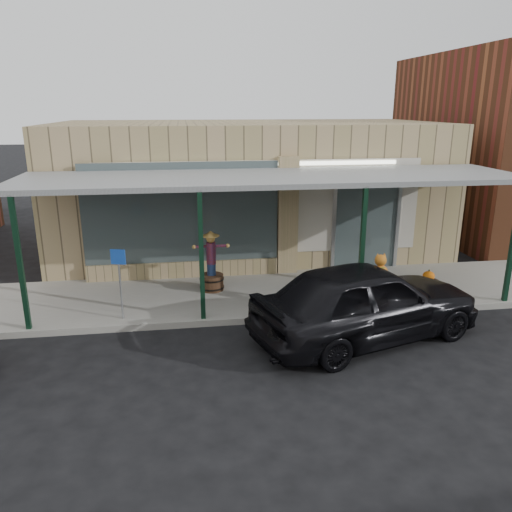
{
  "coord_description": "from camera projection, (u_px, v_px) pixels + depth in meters",
  "views": [
    {
      "loc": [
        -2.12,
        -8.17,
        4.7
      ],
      "look_at": [
        -0.55,
        2.6,
        1.41
      ],
      "focal_mm": 35.0,
      "sensor_mm": 36.0,
      "label": 1
    }
  ],
  "objects": [
    {
      "name": "ground",
      "position": [
        305.0,
        366.0,
        9.39
      ],
      "size": [
        120.0,
        120.0,
        0.0
      ],
      "primitive_type": "plane",
      "color": "black",
      "rests_on": "ground"
    },
    {
      "name": "sidewalk",
      "position": [
        271.0,
        294.0,
        12.78
      ],
      "size": [
        40.0,
        3.2,
        0.15
      ],
      "primitive_type": "cube",
      "color": "gray",
      "rests_on": "ground"
    },
    {
      "name": "storefront",
      "position": [
        248.0,
        188.0,
        16.51
      ],
      "size": [
        12.0,
        6.25,
        4.2
      ],
      "color": "tan",
      "rests_on": "ground"
    },
    {
      "name": "awning",
      "position": [
        273.0,
        179.0,
        11.89
      ],
      "size": [
        12.0,
        3.0,
        3.04
      ],
      "color": "slate",
      "rests_on": "ground"
    },
    {
      "name": "block_buildings_near",
      "position": [
        301.0,
        134.0,
        17.29
      ],
      "size": [
        61.0,
        8.0,
        8.0
      ],
      "color": "brown",
      "rests_on": "ground"
    },
    {
      "name": "barrel_scarecrow",
      "position": [
        212.0,
        270.0,
        12.71
      ],
      "size": [
        0.95,
        0.64,
        1.56
      ],
      "rotation": [
        0.0,
        0.0,
        0.06
      ],
      "color": "#46301C",
      "rests_on": "sidewalk"
    },
    {
      "name": "barrel_pumpkin",
      "position": [
        428.0,
        285.0,
        12.49
      ],
      "size": [
        0.55,
        0.55,
        0.65
      ],
      "rotation": [
        0.0,
        0.0,
        0.01
      ],
      "color": "#46301C",
      "rests_on": "sidewalk"
    },
    {
      "name": "handicap_sign",
      "position": [
        119.0,
        275.0,
        10.82
      ],
      "size": [
        0.32,
        0.12,
        1.6
      ],
      "rotation": [
        0.0,
        0.0,
        -0.3
      ],
      "color": "gray",
      "rests_on": "sidewalk"
    },
    {
      "name": "parked_sedan",
      "position": [
        367.0,
        301.0,
        10.27
      ],
      "size": [
        5.26,
        3.31,
        1.67
      ],
      "rotation": [
        0.0,
        0.0,
        1.87
      ],
      "color": "black",
      "rests_on": "ground"
    }
  ]
}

